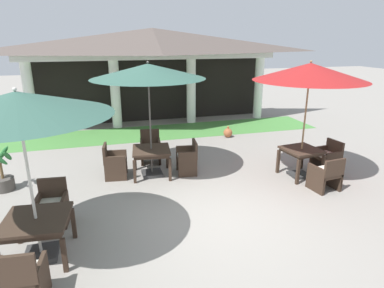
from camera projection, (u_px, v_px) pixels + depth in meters
The scene contains 18 objects.
ground_plane at pixel (218, 215), 6.79m from camera, with size 60.00×60.00×0.00m, color gray.
background_pavilion at pixel (152, 49), 13.00m from camera, with size 10.51×3.07×3.83m.
lawn_strip at pixel (161, 132), 12.70m from camera, with size 12.31×2.16×0.01m, color #47843D.
patio_table_near_foreground at pixel (301, 153), 8.51m from camera, with size 0.96×0.96×0.76m.
patio_umbrella_near_foreground at pixel (310, 72), 7.88m from camera, with size 2.72×2.72×2.96m.
patio_chair_near_foreground_east at pixel (327, 157), 8.91m from camera, with size 0.65×0.66×0.84m.
patio_chair_near_foreground_south at pixel (326, 174), 7.79m from camera, with size 0.66×0.64×0.84m.
patio_table_mid_left at pixel (37, 223), 5.32m from camera, with size 1.09×1.09×0.72m.
patio_umbrella_mid_left at pixel (17, 106), 4.73m from camera, with size 2.73×2.73×2.81m.
patio_chair_mid_left_south at pixel (19, 279), 4.40m from camera, with size 0.67×0.55×0.90m.
patio_chair_mid_left_north at pixel (52, 205), 6.37m from camera, with size 0.59×0.56×0.88m.
patio_table_mid_right at pixel (151, 152), 8.56m from camera, with size 1.06×1.06×0.73m.
patio_umbrella_mid_right at pixel (148, 72), 7.93m from camera, with size 2.79×2.79×2.94m.
patio_chair_mid_right_west at pixel (114, 163), 8.50m from camera, with size 0.62×0.62×0.90m.
patio_chair_mid_right_north at pixel (150, 148), 9.53m from camera, with size 0.62×0.57×0.95m.
patio_chair_mid_right_east at pixel (188, 158), 8.77m from camera, with size 0.57×0.64×0.89m.
potted_palm_left_edge at pixel (2, 176), 7.79m from camera, with size 0.55×0.56×1.17m.
terracotta_urn at pixel (228, 133), 12.03m from camera, with size 0.32×0.32×0.41m.
Camera 1 is at (-2.14, -5.64, 3.48)m, focal length 30.89 mm.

